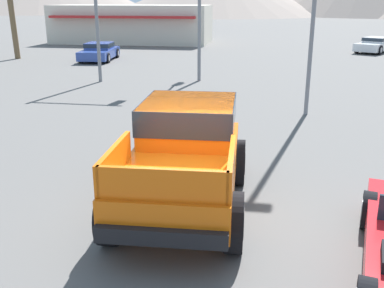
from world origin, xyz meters
name	(u,v)px	position (x,y,z in m)	size (l,w,h in m)	color
ground_plane	(193,219)	(0.00, 0.00, 0.00)	(320.00, 320.00, 0.00)	#5B5956
orange_pickup_truck	(185,149)	(-0.28, 0.74, 1.09)	(2.45, 4.77, 1.90)	orange
parked_car_white	(375,44)	(9.07, 28.70, 0.58)	(3.68, 4.50, 1.11)	white
parked_car_blue	(99,51)	(-9.67, 21.02, 0.58)	(2.27, 4.47, 1.12)	#334C9E
storefront_building	(132,24)	(-11.08, 33.24, 1.66)	(13.95, 6.35, 3.30)	beige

